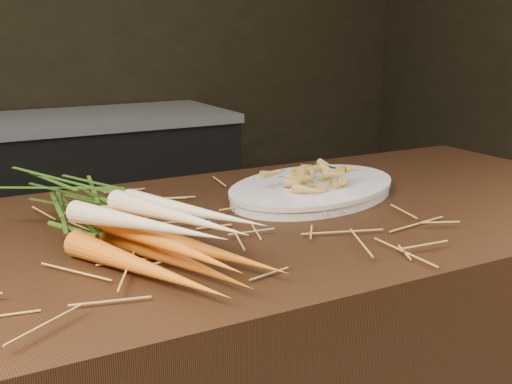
{
  "coord_description": "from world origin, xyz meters",
  "views": [
    {
      "loc": [
        -0.1,
        -0.64,
        1.23
      ],
      "look_at": [
        0.39,
        0.25,
        0.96
      ],
      "focal_mm": 45.0,
      "sensor_mm": 36.0,
      "label": 1
    }
  ],
  "objects": [
    {
      "name": "root_veg_bunch",
      "position": [
        0.14,
        0.29,
        0.95
      ],
      "size": [
        0.34,
        0.57,
        0.1
      ],
      "rotation": [
        0.0,
        0.0,
        0.32
      ],
      "color": "#C55C14",
      "rests_on": "main_counter"
    },
    {
      "name": "back_counter",
      "position": [
        0.3,
        2.18,
        0.42
      ],
      "size": [
        1.82,
        0.62,
        0.84
      ],
      "color": "black",
      "rests_on": "ground"
    },
    {
      "name": "serving_platter",
      "position": [
        0.58,
        0.37,
        0.91
      ],
      "size": [
        0.46,
        0.38,
        0.02
      ],
      "primitive_type": null,
      "rotation": [
        0.0,
        0.0,
        0.37
      ],
      "color": "white",
      "rests_on": "main_counter"
    },
    {
      "name": "serving_fork",
      "position": [
        0.72,
        0.41,
        0.92
      ],
      "size": [
        0.05,
        0.15,
        0.0
      ],
      "primitive_type": "cube",
      "rotation": [
        0.0,
        0.0,
        0.27
      ],
      "color": "silver",
      "rests_on": "serving_platter"
    },
    {
      "name": "straw_bedding",
      "position": [
        0.0,
        0.3,
        0.91
      ],
      "size": [
        1.4,
        0.6,
        0.02
      ],
      "primitive_type": null,
      "color": "#AD8841",
      "rests_on": "main_counter"
    },
    {
      "name": "roasted_veg_heap",
      "position": [
        0.58,
        0.37,
        0.94
      ],
      "size": [
        0.23,
        0.2,
        0.04
      ],
      "primitive_type": null,
      "rotation": [
        0.0,
        0.0,
        0.37
      ],
      "color": "gold",
      "rests_on": "serving_platter"
    }
  ]
}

